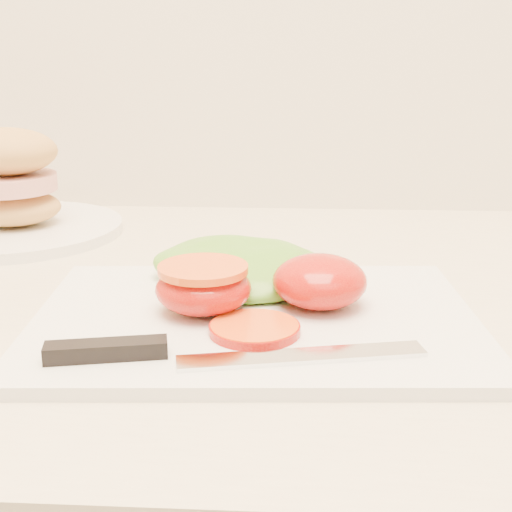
{
  "coord_description": "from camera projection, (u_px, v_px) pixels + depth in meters",
  "views": [
    {
      "loc": [
        -0.53,
        1.06,
        1.15
      ],
      "look_at": [
        -0.56,
        1.59,
        0.99
      ],
      "focal_mm": 50.0,
      "sensor_mm": 36.0,
      "label": 1
    }
  ],
  "objects": [
    {
      "name": "cutting_board",
      "position": [
        255.0,
        320.0,
        0.57
      ],
      "size": [
        0.36,
        0.27,
        0.01
      ],
      "primitive_type": "cube",
      "rotation": [
        0.0,
        0.0,
        0.06
      ],
      "color": "silver",
      "rests_on": "counter"
    },
    {
      "name": "tomato_half_dome",
      "position": [
        320.0,
        281.0,
        0.58
      ],
      "size": [
        0.08,
        0.08,
        0.04
      ],
      "primitive_type": "ellipsoid",
      "color": "red",
      "rests_on": "cutting_board"
    },
    {
      "name": "tomato_slice_0",
      "position": [
        255.0,
        329.0,
        0.53
      ],
      "size": [
        0.07,
        0.07,
        0.01
      ],
      "primitive_type": "cylinder",
      "color": "orange",
      "rests_on": "cutting_board"
    },
    {
      "name": "lettuce_leaf_0",
      "position": [
        239.0,
        268.0,
        0.63
      ],
      "size": [
        0.19,
        0.15,
        0.03
      ],
      "primitive_type": "ellipsoid",
      "rotation": [
        0.0,
        0.0,
        -0.32
      ],
      "color": "#63B12F",
      "rests_on": "cutting_board"
    },
    {
      "name": "sandwich_plate",
      "position": [
        10.0,
        197.0,
        0.82
      ],
      "size": [
        0.25,
        0.25,
        0.12
      ],
      "rotation": [
        0.0,
        0.0,
        0.18
      ],
      "color": "white",
      "rests_on": "counter"
    },
    {
      "name": "knife",
      "position": [
        183.0,
        352.0,
        0.48
      ],
      "size": [
        0.26,
        0.06,
        0.01
      ],
      "rotation": [
        0.0,
        0.0,
        0.21
      ],
      "color": "silver",
      "rests_on": "cutting_board"
    },
    {
      "name": "tomato_half_cut",
      "position": [
        203.0,
        286.0,
        0.56
      ],
      "size": [
        0.08,
        0.08,
        0.04
      ],
      "color": "red",
      "rests_on": "cutting_board"
    }
  ]
}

